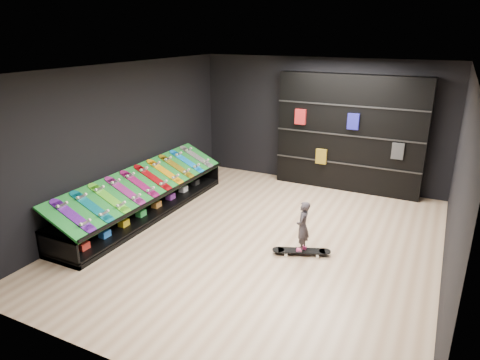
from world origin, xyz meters
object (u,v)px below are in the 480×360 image
at_px(display_rack, 146,203).
at_px(child, 302,236).
at_px(back_shelving, 349,134).
at_px(floor_skateboard, 301,253).

relative_size(display_rack, child, 8.58).
bearing_deg(back_shelving, floor_skateboard, -88.37).
relative_size(back_shelving, child, 6.37).
relative_size(back_shelving, floor_skateboard, 3.41).
distance_m(back_shelving, floor_skateboard, 3.75).
bearing_deg(display_rack, child, -3.42).
bearing_deg(display_rack, back_shelving, 45.16).
bearing_deg(back_shelving, child, -88.37).
height_order(display_rack, floor_skateboard, display_rack).
distance_m(back_shelving, child, 3.66).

